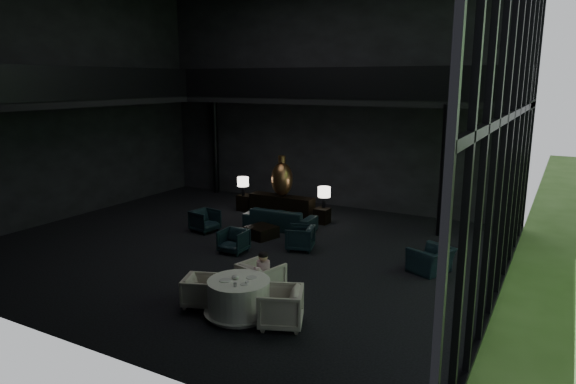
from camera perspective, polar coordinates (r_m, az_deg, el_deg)
The scene contains 34 objects.
floor at distance 14.86m, azimuth -5.62°, elevation -6.14°, with size 14.00×12.00×0.02m, color black.
wall_back at distance 19.34m, azimuth 4.40°, elevation 10.25°, with size 14.00×0.04×8.00m, color black.
wall_front at distance 9.82m, azimuth -26.52°, elevation 6.99°, with size 14.00×0.04×8.00m, color black.
wall_left at distance 19.00m, azimuth -23.81°, elevation 9.22°, with size 0.04×12.00×8.00m, color black.
curtain_wall at distance 11.64m, azimuth 23.70°, elevation 7.89°, with size 0.20×12.00×8.00m, color black, non-canonical shape.
mezzanine_left at distance 18.22m, azimuth -21.87°, elevation 9.29°, with size 2.00×12.00×0.25m, color black.
mezzanine_back at distance 18.02m, azimuth 5.99°, elevation 10.07°, with size 12.00×2.00×0.25m, color black.
railing_left at distance 17.44m, azimuth -19.90°, elevation 11.32°, with size 0.06×12.00×1.00m, color black.
railing_back at distance 17.09m, azimuth 4.69°, elevation 11.99°, with size 12.00×0.06×1.00m, color black.
column_nw at distance 21.82m, azimuth -8.10°, elevation 5.13°, with size 0.24×0.24×4.00m, color black.
column_ne at distance 16.13m, azimuth 16.92°, elevation 2.19°, with size 0.24×0.24×4.00m, color black.
console at distance 17.95m, azimuth -0.69°, elevation -1.58°, with size 2.36×0.54×0.75m, color black.
bronze_urn at distance 17.75m, azimuth -0.68°, elevation 1.49°, with size 0.75×0.75×1.40m.
side_table_left at distance 18.91m, azimuth -4.69°, elevation -1.17°, with size 0.53×0.53×0.58m, color black.
table_lamp_left at distance 18.60m, azimuth -5.02°, elevation 1.06°, with size 0.41×0.41×0.68m.
side_table_right at distance 17.19m, azimuth 3.81°, elevation -2.65°, with size 0.46×0.46×0.51m, color black.
table_lamp_right at distance 17.13m, azimuth 4.04°, elevation -0.10°, with size 0.42×0.42×0.71m.
sofa at distance 16.46m, azimuth -0.88°, elevation -2.43°, with size 2.54×0.74×0.99m, color #132E37.
lounge_armchair_west at distance 16.42m, azimuth -9.21°, elevation -3.07°, with size 0.73×0.68×0.75m, color black.
lounge_armchair_east at distance 14.50m, azimuth 1.35°, elevation -5.04°, with size 0.71×0.66×0.73m, color #14333D.
lounge_armchair_south at distance 14.36m, azimuth -6.07°, elevation -5.43°, with size 0.64×0.60×0.66m, color black.
window_armchair at distance 13.31m, azimuth 15.61°, elevation -6.99°, with size 0.90×0.58×0.78m, color black.
coffee_table at distance 15.65m, azimuth -2.99°, elevation -4.46°, with size 0.79×0.79×0.35m, color black.
dining_table at distance 10.69m, azimuth -5.46°, elevation -11.83°, with size 1.44×1.44×0.75m.
dining_chair_north at distance 11.50m, azimuth -3.01°, elevation -9.24°, with size 0.92×0.86×0.94m, color #B4AF97.
dining_chair_east at distance 10.16m, azimuth -0.84°, elevation -12.27°, with size 0.91×0.85×0.93m, color beige.
dining_chair_west at distance 11.21m, azimuth -9.62°, elevation -10.77°, with size 0.64×0.60×0.66m, color beige.
child at distance 11.24m, azimuth -2.77°, elevation -8.18°, with size 0.29×0.29×0.62m.
plate_a at distance 10.53m, azimuth -6.99°, elevation -9.72°, with size 0.24×0.24×0.02m, color white.
plate_b at distance 10.62m, azimuth -4.08°, elevation -9.46°, with size 0.21×0.21×0.01m, color white.
saucer at distance 10.31m, azimuth -4.89°, elevation -10.16°, with size 0.16×0.16×0.01m, color white.
coffee_cup at distance 10.33m, azimuth -4.60°, elevation -9.92°, with size 0.07×0.07×0.06m, color white.
cereal_bowl at distance 10.60m, azimuth -5.87°, elevation -9.37°, with size 0.15×0.15×0.07m, color white.
cream_pot at distance 10.22m, azimuth -5.90°, elevation -10.21°, with size 0.06×0.06×0.07m, color #99999E.
Camera 1 is at (8.05, -11.57, 4.70)m, focal length 32.00 mm.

